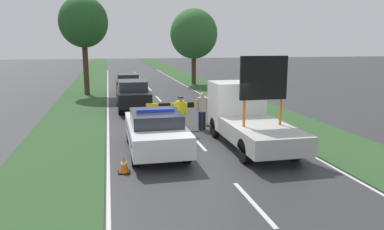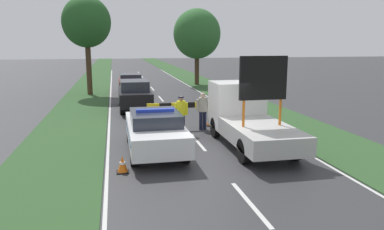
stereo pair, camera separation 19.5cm
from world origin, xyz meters
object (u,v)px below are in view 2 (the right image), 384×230
Objects in this scene: queued_car_wagon_maroon at (131,83)px; roadside_tree_near_left at (86,22)px; traffic_cone_near_truck at (211,119)px; traffic_cone_near_police at (144,118)px; road_barrier at (183,107)px; queued_car_sedan_black at (135,94)px; traffic_cone_centre_front at (123,164)px; police_car at (155,130)px; pedestrian_civilian at (203,108)px; work_truck at (247,117)px; police_officer at (181,112)px; roadside_tree_near_right at (197,34)px.

roadside_tree_near_left reaches higher than queued_car_wagon_maroon.
traffic_cone_near_police is at bearing 166.11° from traffic_cone_near_truck.
road_barrier is 0.69× the size of queued_car_sedan_black.
traffic_cone_centre_front is (-1.16, -6.46, -0.06)m from traffic_cone_near_police.
pedestrian_civilian is (2.43, 2.95, 0.20)m from police_car.
work_truck is 1.67× the size of road_barrier.
queued_car_sedan_black is at bearing 122.60° from traffic_cone_near_truck.
queued_car_wagon_maroon is at bearing 86.59° from traffic_cone_centre_front.
police_officer reaches higher than traffic_cone_near_police.
work_truck is 0.76× the size of roadside_tree_near_left.
work_truck reaches higher than queued_car_sedan_black.
traffic_cone_centre_front is at bearing 84.88° from queued_car_sedan_black.
police_officer is 6.58m from queued_car_sedan_black.
traffic_cone_near_truck is 0.15× the size of queued_car_wagon_maroon.
queued_car_sedan_black is (-0.23, 8.77, 0.11)m from police_car.
police_officer is 2.21m from traffic_cone_near_truck.
roadside_tree_near_left is (-2.91, 6.88, 4.33)m from queued_car_sedan_black.
traffic_cone_near_police is (-1.66, 1.06, -0.67)m from road_barrier.
traffic_cone_centre_front is 10.83m from queued_car_sedan_black.
police_officer is (-0.27, -1.01, -0.02)m from road_barrier.
road_barrier is at bearing 109.09° from queued_car_sedan_black.
roadside_tree_near_right is at bearing 74.95° from road_barrier.
police_car is 0.89× the size of work_truck.
road_barrier reaches higher than traffic_cone_near_truck.
traffic_cone_near_police is (-0.03, 4.46, -0.46)m from police_car.
roadside_tree_near_right reaches higher than queued_car_sedan_black.
traffic_cone_near_truck is at bearing 12.13° from road_barrier.
police_officer is 5.12m from traffic_cone_centre_front.
roadside_tree_near_right is at bearing -97.48° from work_truck.
queued_car_wagon_maroon is (-2.58, 12.59, -0.18)m from pedestrian_civilian.
police_car is 1.11× the size of queued_car_wagon_maroon.
pedestrian_civilian is at bearing -29.58° from road_barrier.
roadside_tree_near_left is at bearing 96.27° from traffic_cone_centre_front.
police_car is at bearing -89.56° from traffic_cone_near_police.
pedestrian_civilian reaches higher than traffic_cone_centre_front.
roadside_tree_near_right is (6.28, 11.77, 3.67)m from queued_car_sedan_black.
pedestrian_civilian is at bearing -66.33° from roadside_tree_near_left.
roadside_tree_near_left is 10.43m from roadside_tree_near_right.
traffic_cone_centre_front is 0.12× the size of queued_car_wagon_maroon.
traffic_cone_near_police is at bearing 139.39° from pedestrian_civilian.
traffic_cone_near_police is 0.09× the size of roadside_tree_near_left.
roadside_tree_near_right reaches higher than traffic_cone_near_police.
roadside_tree_near_left is at bearing 117.22° from traffic_cone_near_truck.
work_truck is 17.23m from roadside_tree_near_left.
roadside_tree_near_left is at bearing 104.49° from pedestrian_civilian.
pedestrian_civilian is 6.18m from traffic_cone_centre_front.
pedestrian_civilian is at bearing 53.77° from traffic_cone_centre_front.
traffic_cone_near_truck is (3.04, -0.75, 0.01)m from traffic_cone_near_police.
traffic_cone_near_truck is at bearing -150.91° from police_officer.
police_car is at bearing 59.20° from traffic_cone_centre_front.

